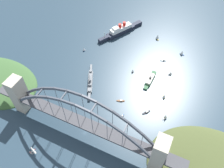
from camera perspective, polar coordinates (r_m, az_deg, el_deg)
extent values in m
plane|color=#283D4C|center=(288.31, -6.96, -12.15)|extent=(1400.00, 1400.00, 0.00)
cube|color=#BCB29E|center=(307.58, -22.41, -2.47)|extent=(14.47, 19.00, 54.64)
cube|color=#BCB29E|center=(249.63, 11.79, -16.96)|extent=(14.47, 19.00, 54.64)
cube|color=#47474C|center=(267.21, -7.46, -9.69)|extent=(168.89, 14.69, 2.40)
cube|color=#47474C|center=(321.30, -24.77, -1.59)|extent=(24.00, 14.69, 2.40)
cube|color=#47474C|center=(253.32, 16.01, -18.65)|extent=(24.00, 14.69, 2.40)
cube|color=#4C515B|center=(294.44, -21.71, -3.63)|extent=(19.76, 1.80, 18.31)
cube|color=#4C515B|center=(273.98, -19.82, -3.19)|extent=(19.45, 1.80, 15.01)
cube|color=#4C515B|center=(256.58, -17.45, -3.15)|extent=(19.05, 1.80, 11.71)
cube|color=#4C515B|center=(242.42, -14.58, -3.60)|extent=(18.54, 1.80, 8.37)
cube|color=#4C515B|center=(231.78, -11.22, -4.62)|extent=(17.93, 1.80, 4.95)
cube|color=#4C515B|center=(224.99, -7.45, -6.22)|extent=(17.93, 1.80, 4.95)
cube|color=#4C515B|center=(222.40, -3.41, -8.38)|extent=(18.54, 1.80, 8.37)
cube|color=#4C515B|center=(224.33, 0.74, -10.97)|extent=(19.05, 1.80, 11.71)
cube|color=#4C515B|center=(230.98, 4.81, -13.84)|extent=(19.45, 1.80, 15.01)
cube|color=#4C515B|center=(242.44, 8.61, -16.81)|extent=(19.76, 1.80, 18.31)
cube|color=#4C515B|center=(299.20, -20.17, -1.82)|extent=(19.76, 1.80, 18.31)
cube|color=#4C515B|center=(279.10, -18.20, -1.25)|extent=(19.45, 1.80, 15.01)
cube|color=#4C515B|center=(262.03, -15.77, -1.08)|extent=(19.05, 1.80, 11.71)
cube|color=#4C515B|center=(248.19, -12.87, -1.41)|extent=(18.54, 1.80, 8.37)
cube|color=#4C515B|center=(237.81, -9.53, -2.30)|extent=(17.93, 1.80, 4.95)
cube|color=#4C515B|center=(231.19, -5.82, -3.78)|extent=(17.93, 1.80, 4.95)
cube|color=#4C515B|center=(228.67, -1.88, -5.84)|extent=(18.54, 1.80, 8.37)
cube|color=#4C515B|center=(230.55, 2.13, -8.37)|extent=(19.05, 1.80, 11.71)
cube|color=#4C515B|center=(237.03, 6.03, -11.22)|extent=(19.45, 1.80, 15.01)
cube|color=#4C515B|center=(248.21, 9.66, -14.23)|extent=(19.76, 1.80, 18.31)
cube|color=#4C515B|center=(307.68, -21.75, -3.05)|extent=(1.40, 13.22, 1.40)
cube|color=#4C515B|center=(267.13, -17.89, -2.04)|extent=(1.40, 13.22, 1.40)
cube|color=#4C515B|center=(239.18, -12.11, -2.83)|extent=(1.40, 13.22, 1.40)
cube|color=#4C515B|center=(225.84, -4.66, -5.91)|extent=(1.40, 13.22, 1.40)
cube|color=#4C515B|center=(229.67, 3.47, -11.00)|extent=(1.40, 13.22, 1.40)
cube|color=#4C515B|center=(252.29, 10.87, -16.95)|extent=(1.40, 13.22, 1.40)
cylinder|color=#4C515B|center=(289.07, -20.45, -4.19)|extent=(0.56, 0.56, 14.73)
cylinder|color=#4C515B|center=(293.92, -18.90, -2.34)|extent=(0.56, 0.56, 14.73)
cylinder|color=#4C515B|center=(274.95, -18.03, -4.76)|extent=(0.56, 0.56, 27.12)
cylinder|color=#4C515B|center=(280.05, -16.44, -2.80)|extent=(0.56, 0.56, 27.12)
cylinder|color=#4C515B|center=(262.82, -15.27, -5.61)|extent=(0.56, 0.56, 35.97)
cylinder|color=#4C515B|center=(268.15, -13.67, -3.54)|extent=(0.56, 0.56, 35.97)
cylinder|color=#4C515B|center=(252.86, -12.17, -6.75)|extent=(0.56, 0.56, 41.29)
cylinder|color=#4C515B|center=(258.40, -10.58, -4.57)|extent=(0.56, 0.56, 41.29)
cylinder|color=#4C515B|center=(245.28, -8.76, -8.17)|extent=(0.56, 0.56, 43.06)
cylinder|color=#4C515B|center=(250.98, -7.22, -5.88)|extent=(0.56, 0.56, 43.06)
cylinder|color=#4C515B|center=(240.28, -5.10, -9.86)|extent=(0.56, 0.56, 41.29)
cylinder|color=#4C515B|center=(246.10, -3.62, -7.47)|extent=(0.56, 0.56, 41.29)
cylinder|color=#4C515B|center=(238.05, -1.26, -11.78)|extent=(0.56, 0.56, 35.97)
cylinder|color=#4C515B|center=(243.92, 0.12, -9.31)|extent=(0.56, 0.56, 35.97)
cylinder|color=#4C515B|center=(238.73, 2.68, -13.85)|extent=(0.56, 0.56, 27.12)
cylinder|color=#4C515B|center=(244.58, 3.93, -11.32)|extent=(0.56, 0.56, 27.12)
cylinder|color=#4C515B|center=(242.38, 6.60, -16.02)|extent=(0.56, 0.56, 14.73)
cylinder|color=#4C515B|center=(248.15, 7.71, -13.46)|extent=(0.56, 0.56, 14.73)
cube|color=#1E2333|center=(418.16, 2.24, 13.14)|extent=(37.90, 56.00, 6.99)
cube|color=#1E2333|center=(400.24, -2.14, 11.21)|extent=(14.98, 19.93, 6.99)
cube|color=#1E2333|center=(438.65, 6.29, 14.84)|extent=(16.17, 20.57, 6.99)
cube|color=white|center=(414.17, 2.26, 13.89)|extent=(29.51, 42.58, 6.52)
cube|color=white|center=(405.41, 0.94, 13.88)|extent=(12.58, 12.66, 3.20)
cylinder|color=red|center=(409.25, 2.05, 14.54)|extent=(5.53, 5.53, 6.66)
cylinder|color=red|center=(414.26, 3.14, 14.98)|extent=(5.53, 5.53, 6.66)
cylinder|color=tan|center=(396.05, -1.89, 12.30)|extent=(0.50, 0.50, 10.00)
cube|color=slate|center=(333.18, -5.52, 0.59)|extent=(23.62, 39.74, 3.60)
cube|color=slate|center=(351.67, -5.30, 3.97)|extent=(8.53, 13.57, 3.60)
cube|color=slate|center=(315.98, -5.77, -3.18)|extent=(9.03, 13.81, 3.60)
cube|color=slate|center=(330.75, -5.56, 0.95)|extent=(13.49, 20.69, 2.87)
cylinder|color=slate|center=(343.67, -5.40, 3.28)|extent=(4.37, 4.37, 2.20)
cylinder|color=slate|center=(318.94, -5.73, -1.64)|extent=(4.37, 4.37, 2.20)
cylinder|color=slate|center=(325.95, -5.65, 1.70)|extent=(0.60, 0.60, 10.00)
cylinder|color=#4C4C51|center=(325.32, -5.65, 0.83)|extent=(3.43, 3.43, 4.40)
cube|color=#23512D|center=(339.10, 9.58, 0.97)|extent=(8.95, 24.04, 2.49)
cube|color=#23512D|center=(328.95, 8.61, -0.88)|extent=(5.97, 8.11, 2.49)
cube|color=#23512D|center=(349.68, 10.50, 2.71)|extent=(7.11, 8.15, 2.49)
cube|color=beige|center=(336.97, 9.65, 1.29)|extent=(7.66, 22.02, 3.28)
cylinder|color=black|center=(334.88, 9.71, 1.62)|extent=(3.26, 3.26, 2.40)
cylinder|color=#B7B7B2|center=(290.84, -19.49, -15.71)|extent=(2.38, 5.10, 0.90)
cylinder|color=#B7B7B2|center=(289.35, -19.15, -16.11)|extent=(2.38, 5.10, 0.90)
cylinder|color=maroon|center=(289.94, -19.54, -15.62)|extent=(0.14, 0.14, 1.18)
cylinder|color=maroon|center=(288.44, -19.20, -16.03)|extent=(0.14, 0.14, 1.18)
ellipsoid|color=silver|center=(288.14, -19.44, -15.72)|extent=(3.20, 6.82, 1.22)
cylinder|color=maroon|center=(288.35, -18.94, -15.36)|extent=(1.35, 1.11, 1.16)
cube|color=silver|center=(287.75, -19.32, -15.58)|extent=(10.88, 4.89, 0.20)
cube|color=silver|center=(287.87, -19.93, -16.07)|extent=(4.27, 2.29, 0.12)
cube|color=maroon|center=(286.80, -20.00, -15.96)|extent=(0.45, 1.09, 1.50)
cube|color=#234C8C|center=(386.23, -7.07, 8.55)|extent=(4.06, 4.97, 0.89)
cube|color=#234C8C|center=(388.48, -7.07, 8.83)|extent=(1.57, 1.78, 0.89)
cube|color=#234C8C|center=(383.98, -7.08, 8.25)|extent=(1.74, 1.87, 0.89)
cylinder|color=tan|center=(384.21, -7.12, 8.98)|extent=(0.16, 0.16, 6.19)
cone|color=white|center=(383.42, -7.12, 8.82)|extent=(5.58, 5.58, 4.95)
cube|color=gold|center=(413.75, 11.42, 11.13)|extent=(5.44, 6.00, 1.03)
cube|color=gold|center=(411.10, 11.61, 10.80)|extent=(2.05, 2.18, 1.03)
cube|color=gold|center=(416.42, 11.25, 11.45)|extent=(2.22, 2.32, 1.03)
cylinder|color=tan|center=(410.42, 11.55, 11.62)|extent=(0.16, 0.16, 8.86)
cone|color=white|center=(411.86, 11.46, 11.72)|extent=(7.26, 7.26, 7.09)
cube|color=gold|center=(324.10, 12.97, -3.19)|extent=(4.22, 4.90, 0.75)
cube|color=gold|center=(325.75, 12.82, -2.78)|extent=(1.61, 1.77, 0.75)
cube|color=gold|center=(322.47, 13.12, -3.61)|extent=(1.77, 1.87, 0.75)
cylinder|color=tan|center=(321.49, 13.06, -2.75)|extent=(0.16, 0.16, 6.50)
cone|color=white|center=(321.02, 13.12, -2.97)|extent=(5.72, 5.72, 5.20)
cube|color=black|center=(354.40, 14.45, 2.36)|extent=(4.14, 4.18, 0.82)
cube|color=black|center=(353.12, 14.07, 2.25)|extent=(1.52, 1.53, 0.82)
cube|color=black|center=(355.70, 14.83, 2.47)|extent=(1.63, 1.64, 0.82)
cylinder|color=tan|center=(351.94, 14.50, 2.70)|extent=(0.16, 0.16, 5.64)
cone|color=silver|center=(352.71, 14.66, 2.72)|extent=(5.42, 5.42, 4.51)
cube|color=#234C8C|center=(392.50, 17.30, 7.15)|extent=(5.07, 3.12, 0.88)
cube|color=#234C8C|center=(391.92, 17.71, 6.95)|extent=(1.74, 1.29, 0.88)
cube|color=#234C8C|center=(393.10, 16.90, 7.35)|extent=(1.78, 1.49, 0.88)
cylinder|color=tan|center=(389.63, 17.50, 7.59)|extent=(0.16, 0.16, 7.85)
cone|color=white|center=(390.14, 17.31, 7.64)|extent=(5.12, 5.12, 6.28)
cube|color=silver|center=(304.00, 13.21, -8.44)|extent=(3.75, 4.76, 0.96)
cube|color=silver|center=(302.60, 12.84, -8.73)|extent=(1.46, 1.69, 0.96)
cube|color=silver|center=(305.43, 13.58, -8.14)|extent=(1.62, 1.78, 0.96)
cylinder|color=tan|center=(300.51, 13.30, -8.07)|extent=(0.16, 0.16, 7.05)
cone|color=silver|center=(301.42, 13.45, -7.98)|extent=(5.33, 5.33, 5.64)
cube|color=brown|center=(311.94, 2.18, -4.27)|extent=(7.32, 5.18, 0.94)
cube|color=brown|center=(311.92, 1.35, -4.24)|extent=(2.67, 2.29, 0.94)
cube|color=brown|center=(312.02, 3.00, -4.29)|extent=(2.79, 2.57, 0.94)
cube|color=beige|center=(311.15, 2.34, -4.16)|extent=(3.98, 3.37, 1.03)
cube|color=black|center=(304.36, 8.68, -7.10)|extent=(6.44, 7.20, 1.11)
cube|color=black|center=(302.62, 7.94, -7.45)|extent=(2.62, 2.76, 1.11)
cube|color=black|center=(306.15, 9.42, -6.75)|extent=(2.86, 2.95, 1.11)
cube|color=beige|center=(303.72, 8.85, -6.91)|extent=(3.87, 4.10, 1.21)
cube|color=black|center=(347.86, 5.22, 3.01)|extent=(1.95, 3.89, 0.95)
cube|color=black|center=(346.18, 5.09, 2.73)|extent=(0.85, 1.31, 0.95)
cube|color=black|center=(349.55, 5.35, 3.29)|extent=(1.01, 1.32, 0.95)
cylinder|color=tan|center=(345.31, 5.24, 3.35)|extent=(0.16, 0.16, 5.53)
cone|color=white|center=(346.25, 5.30, 3.44)|extent=(3.67, 3.67, 4.42)
cube|color=silver|center=(373.75, 12.88, 5.84)|extent=(6.10, 4.35, 1.22)
cube|color=silver|center=(372.97, 12.31, 5.86)|extent=(2.23, 1.88, 1.22)
cube|color=silver|center=(374.57, 13.45, 5.82)|extent=(2.33, 2.11, 1.22)
cube|color=beige|center=(373.03, 13.02, 5.98)|extent=(3.32, 2.78, 1.37)
cube|color=#234C8C|center=(297.84, 2.65, -8.22)|extent=(2.23, 4.79, 0.96)
cube|color=#234C8C|center=(296.37, 2.35, -8.66)|extent=(1.13, 1.63, 0.96)
cube|color=#234C8C|center=(299.34, 2.93, -7.78)|extent=(1.33, 1.65, 0.96)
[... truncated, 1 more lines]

